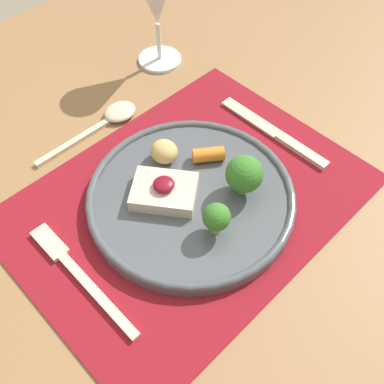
% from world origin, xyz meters
% --- Properties ---
extents(ground_plane, '(8.00, 8.00, 0.00)m').
position_xyz_m(ground_plane, '(0.00, 0.00, 0.00)').
color(ground_plane, gray).
extents(dining_table, '(1.41, 1.19, 0.78)m').
position_xyz_m(dining_table, '(0.00, 0.00, 0.70)').
color(dining_table, olive).
rests_on(dining_table, ground_plane).
extents(placemat, '(0.49, 0.36, 0.00)m').
position_xyz_m(placemat, '(0.00, 0.00, 0.78)').
color(placemat, maroon).
rests_on(placemat, dining_table).
extents(dinner_plate, '(0.29, 0.29, 0.08)m').
position_xyz_m(dinner_plate, '(0.00, -0.01, 0.80)').
color(dinner_plate, '#4C5156').
rests_on(dinner_plate, placemat).
extents(fork, '(0.02, 0.21, 0.01)m').
position_xyz_m(fork, '(-0.18, 0.02, 0.79)').
color(fork, beige).
rests_on(fork, placemat).
extents(knife, '(0.02, 0.21, 0.01)m').
position_xyz_m(knife, '(0.19, -0.01, 0.79)').
color(knife, beige).
rests_on(knife, placemat).
extents(spoon, '(0.19, 0.05, 0.02)m').
position_xyz_m(spoon, '(0.02, 0.21, 0.79)').
color(spoon, beige).
rests_on(spoon, dining_table).
extents(wine_glass_near, '(0.08, 0.08, 0.18)m').
position_xyz_m(wine_glass_near, '(0.19, 0.27, 0.90)').
color(wine_glass_near, white).
rests_on(wine_glass_near, dining_table).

